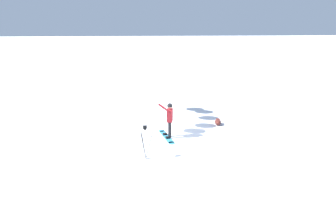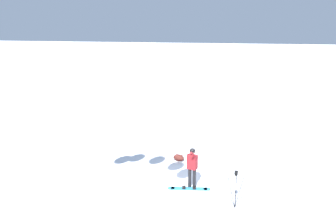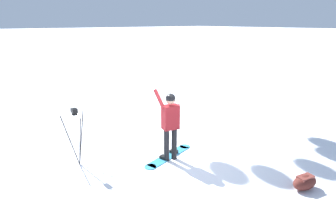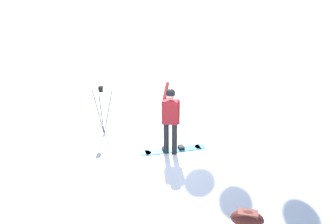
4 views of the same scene
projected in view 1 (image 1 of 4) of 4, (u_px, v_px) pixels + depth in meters
ground_plane at (182, 135)px, 12.32m from camera, size 300.00×300.00×0.00m
snowboarder at (170, 117)px, 11.68m from camera, size 0.46×0.74×1.80m
snowboard at (166, 136)px, 12.09m from camera, size 1.76×0.64×0.10m
gear_bag_large at (218, 122)px, 13.55m from camera, size 0.66×0.45×0.32m
camera_tripod at (145, 136)px, 9.74m from camera, size 0.60×0.54×1.47m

